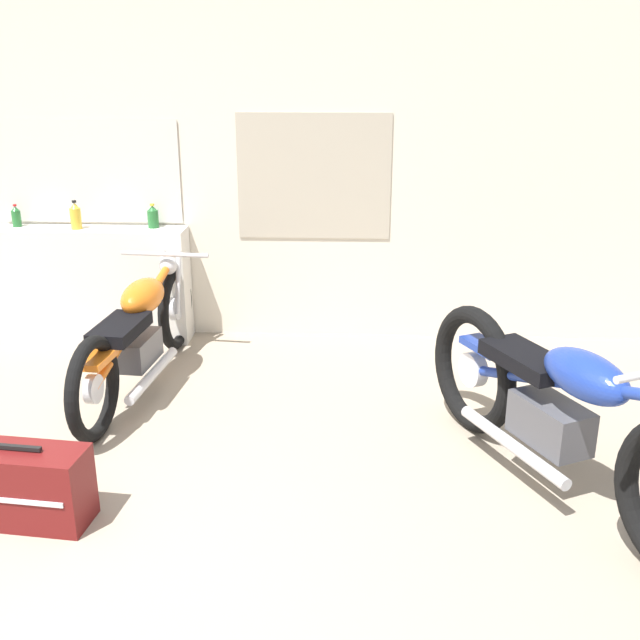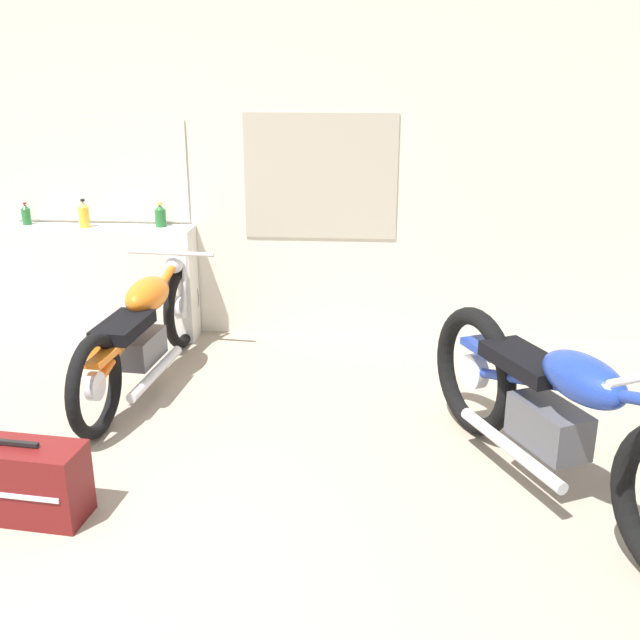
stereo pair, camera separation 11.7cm
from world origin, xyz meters
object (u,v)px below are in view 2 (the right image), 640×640
at_px(bottle_leftmost, 26,215).
at_px(hard_case_darkred, 23,481).
at_px(motorcycle_orange, 143,330).
at_px(bottle_left_center, 84,215).
at_px(bottle_center, 160,216).
at_px(motorcycle_blue, 560,416).

distance_m(bottle_leftmost, hard_case_darkred, 2.79).
xyz_separation_m(bottle_leftmost, motorcycle_orange, (1.15, -0.94, -0.56)).
bearing_deg(motorcycle_orange, bottle_leftmost, 140.66).
distance_m(bottle_left_center, motorcycle_orange, 1.25).
xyz_separation_m(bottle_leftmost, hard_case_darkred, (1.01, -2.48, -0.76)).
xyz_separation_m(bottle_left_center, motorcycle_orange, (0.67, -0.88, -0.58)).
bearing_deg(bottle_center, motorcycle_blue, -40.21).
bearing_deg(bottle_leftmost, bottle_center, 0.18).
bearing_deg(motorcycle_blue, bottle_left_center, 146.18).
xyz_separation_m(motorcycle_orange, hard_case_darkred, (-0.14, -1.54, -0.21)).
bearing_deg(bottle_leftmost, motorcycle_blue, -30.86).
xyz_separation_m(bottle_center, motorcycle_orange, (0.11, -0.94, -0.56)).
bearing_deg(motorcycle_orange, motorcycle_blue, -26.19).
distance_m(bottle_leftmost, motorcycle_blue, 4.19).
bearing_deg(hard_case_darkred, bottle_left_center, 102.37).
bearing_deg(motorcycle_blue, bottle_leftmost, 149.14).
bearing_deg(bottle_leftmost, motorcycle_orange, -39.34).
distance_m(bottle_left_center, motorcycle_blue, 3.75).
bearing_deg(motorcycle_orange, bottle_left_center, 127.31).
distance_m(bottle_center, hard_case_darkred, 2.60).
relative_size(bottle_left_center, bottle_center, 1.18).
height_order(bottle_center, hard_case_darkred, bottle_center).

